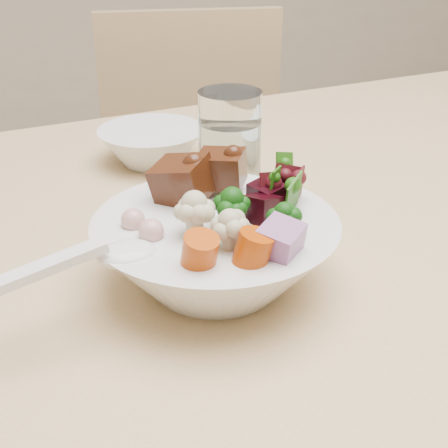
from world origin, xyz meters
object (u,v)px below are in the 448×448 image
object	(u,v)px
dining_table	(416,247)
food_bowl	(217,247)
water_glass	(230,149)
chair_far	(199,197)
side_bowl	(152,146)

from	to	relation	value
dining_table	food_bowl	xyz separation A→B (m)	(-0.33, -0.12, 0.13)
food_bowl	water_glass	size ratio (longest dim) A/B	1.75
chair_far	water_glass	xyz separation A→B (m)	(-0.14, -0.61, 0.36)
chair_far	dining_table	bearing A→B (deg)	-71.55
water_glass	side_bowl	world-z (taller)	water_glass
chair_far	food_bowl	bearing A→B (deg)	-95.92
food_bowl	dining_table	bearing A→B (deg)	19.37
water_glass	side_bowl	distance (m)	0.16
chair_far	water_glass	bearing A→B (deg)	-93.33
dining_table	chair_far	size ratio (longest dim) A/B	1.96
chair_far	side_bowl	bearing A→B (deg)	-104.58
side_bowl	water_glass	bearing A→B (deg)	-63.98
dining_table	food_bowl	world-z (taller)	food_bowl
chair_far	food_bowl	size ratio (longest dim) A/B	3.97
food_bowl	side_bowl	bearing A→B (deg)	87.23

